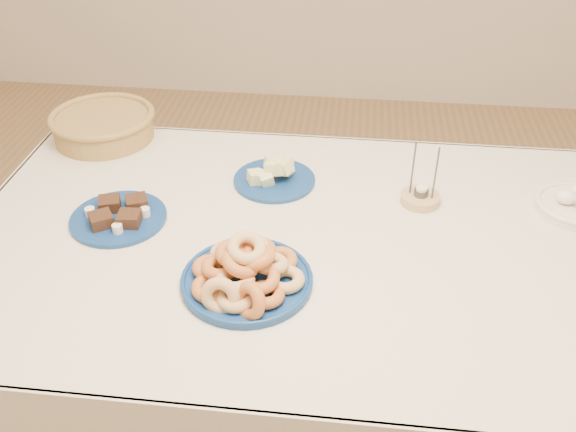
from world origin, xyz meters
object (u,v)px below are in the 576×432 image
object	(u,v)px
dining_table	(290,268)
candle_holder	(420,197)
donut_platter	(246,273)
wicker_basket	(103,124)
melon_plate	(274,176)
egg_bowl	(575,205)
brownie_plate	(119,216)

from	to	relation	value
dining_table	candle_holder	world-z (taller)	candle_holder
dining_table	donut_platter	distance (m)	0.26
wicker_basket	candle_holder	xyz separation A→B (m)	(1.00, -0.27, -0.03)
melon_plate	egg_bowl	size ratio (longest dim) A/B	1.06
dining_table	melon_plate	distance (m)	0.30
dining_table	wicker_basket	xyz separation A→B (m)	(-0.66, 0.46, 0.15)
donut_platter	wicker_basket	world-z (taller)	donut_platter
melon_plate	candle_holder	bearing A→B (deg)	-7.88
wicker_basket	dining_table	bearing A→B (deg)	-35.18
dining_table	egg_bowl	bearing A→B (deg)	15.03
brownie_plate	melon_plate	bearing A→B (deg)	31.43
melon_plate	wicker_basket	bearing A→B (deg)	160.26
dining_table	brownie_plate	bearing A→B (deg)	177.51
donut_platter	melon_plate	size ratio (longest dim) A/B	1.44
brownie_plate	dining_table	bearing A→B (deg)	-2.49
donut_platter	brownie_plate	distance (m)	0.44
dining_table	brownie_plate	xyz separation A→B (m)	(-0.46, 0.02, 0.12)
melon_plate	brownie_plate	bearing A→B (deg)	-148.57
melon_plate	candle_holder	distance (m)	0.42
dining_table	candle_holder	xyz separation A→B (m)	(0.34, 0.20, 0.12)
dining_table	candle_holder	distance (m)	0.41
melon_plate	egg_bowl	world-z (taller)	melon_plate
dining_table	candle_holder	bearing A→B (deg)	30.24
candle_holder	egg_bowl	distance (m)	0.41
candle_holder	wicker_basket	bearing A→B (deg)	165.04
dining_table	donut_platter	world-z (taller)	donut_platter
donut_platter	melon_plate	bearing A→B (deg)	89.42
dining_table	donut_platter	size ratio (longest dim) A/B	4.52
dining_table	donut_platter	xyz separation A→B (m)	(-0.08, -0.20, 0.14)
candle_holder	egg_bowl	xyz separation A→B (m)	(0.41, 0.00, 0.00)
melon_plate	brownie_plate	size ratio (longest dim) A/B	0.81
donut_platter	candle_holder	world-z (taller)	candle_holder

